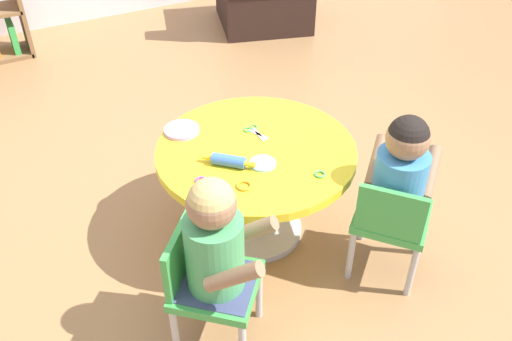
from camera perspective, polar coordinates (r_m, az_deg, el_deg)
The scene contains 14 objects.
ground_plane at distance 2.72m, azimuth 0.00°, elevation -6.14°, with size 10.00×10.00×0.00m, color #9E7247.
craft_table at distance 2.47m, azimuth 0.00°, elevation 0.07°, with size 0.88×0.88×0.49m.
child_chair_left at distance 2.10m, azimuth -4.99°, elevation -11.37°, with size 0.42×0.42×0.54m.
seated_child_left at distance 1.92m, azimuth -4.21°, elevation -7.19°, with size 0.44×0.43×0.51m.
child_chair_right at distance 2.39m, azimuth 13.68°, elevation -4.97°, with size 0.42×0.42×0.54m.
seated_child_right at distance 2.28m, azimuth 14.69°, elevation -0.14°, with size 0.44×0.43×0.51m.
rolling_pin at distance 2.29m, azimuth -2.84°, elevation 1.01°, with size 0.18×0.17×0.05m.
craft_scissors at distance 2.51m, azimuth -0.22°, elevation 4.06°, with size 0.08×0.14×0.01m.
playdough_blob_0 at distance 2.53m, azimuth -7.65°, elevation 4.14°, with size 0.16×0.16×0.02m, color #CC99E5.
playdough_blob_1 at distance 2.31m, azimuth 0.70°, elevation 0.74°, with size 0.11×0.11×0.01m, color #8CCCF2.
cookie_cutter_0 at distance 2.23m, azimuth -5.64°, elevation -1.05°, with size 0.05×0.05×0.01m, color #D83FA5.
cookie_cutter_1 at distance 2.19m, azimuth -1.27°, elevation -1.58°, with size 0.06×0.06×0.01m, color orange.
cookie_cutter_2 at distance 2.34m, azimuth -3.88°, elevation 1.30°, with size 0.06×0.06×0.01m, color #4CB259.
cookie_cutter_3 at distance 2.26m, azimuth 6.58°, elevation -0.38°, with size 0.05×0.05×0.01m, color #4CB259.
Camera 1 is at (-0.90, -1.73, 1.89)m, focal length 38.91 mm.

